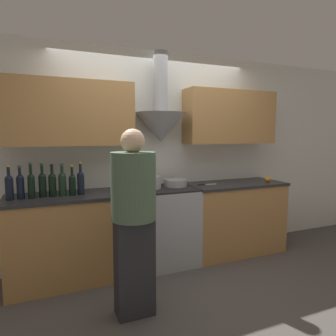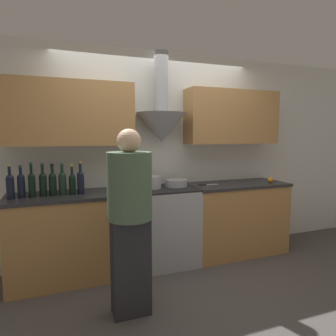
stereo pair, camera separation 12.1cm
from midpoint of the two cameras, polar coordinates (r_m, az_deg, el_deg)
name	(u,v)px [view 1 (the left image)]	position (r m, az deg, el deg)	size (l,w,h in m)	color
ground_plane	(175,274)	(3.60, 0.39, -19.47)	(12.00, 12.00, 0.00)	#4C4744
wall_back	(156,142)	(3.78, -3.26, 4.94)	(8.40, 0.61, 2.60)	silver
counter_left	(76,237)	(3.49, -18.17, -12.37)	(1.39, 0.62, 0.94)	#B27F47
counter_right	(234,217)	(4.15, 11.62, -9.13)	(1.31, 0.62, 0.94)	#B27F47
stove_range	(165,225)	(3.70, -1.57, -10.88)	(0.72, 0.60, 0.94)	#A8AAAF
wine_bottle_0	(9,186)	(3.32, -28.94, -3.01)	(0.08, 0.08, 0.35)	black
wine_bottle_1	(20,185)	(3.33, -27.24, -2.92)	(0.07, 0.07, 0.33)	black
wine_bottle_2	(31,184)	(3.31, -25.56, -2.83)	(0.07, 0.07, 0.36)	black
wine_bottle_3	(42,184)	(3.33, -23.76, -2.73)	(0.08, 0.08, 0.35)	black
wine_bottle_4	(52,183)	(3.33, -22.14, -2.73)	(0.08, 0.08, 0.33)	black
wine_bottle_5	(62,183)	(3.32, -20.47, -2.63)	(0.08, 0.08, 0.34)	black
wine_bottle_6	(72,183)	(3.31, -18.77, -2.80)	(0.07, 0.07, 0.32)	black
wine_bottle_7	(81,182)	(3.32, -17.30, -2.47)	(0.07, 0.07, 0.35)	black
stock_pot	(151,182)	(3.55, -4.19, -2.73)	(0.23, 0.23, 0.15)	#A8AAAF
mixing_bowl	(175,183)	(3.69, 0.47, -2.83)	(0.28, 0.28, 0.09)	#A8AAAF
orange_fruit	(268,179)	(4.22, 17.72, -2.06)	(0.07, 0.07, 0.07)	orange
chefs_knife	(207,184)	(3.84, 6.60, -3.12)	(0.25, 0.04, 0.01)	silver
person_foreground_left	(134,216)	(2.60, -7.88, -8.99)	(0.38, 0.38, 1.62)	#28282D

